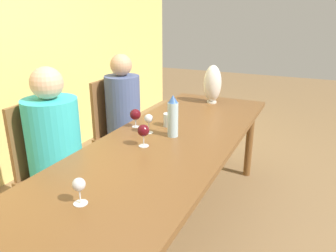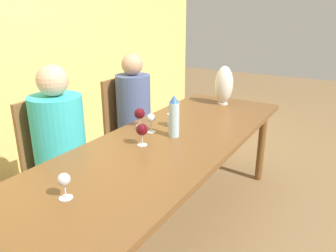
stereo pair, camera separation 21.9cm
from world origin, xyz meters
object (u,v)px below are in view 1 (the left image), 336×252
(water_bottle, at_px, (172,116))
(wine_glass_3, at_px, (79,186))
(water_tumbler, at_px, (169,120))
(vase, at_px, (213,84))
(person_near, at_px, (56,150))
(chair_near, at_px, (49,167))
(person_far, at_px, (125,115))
(wine_glass_1, at_px, (143,131))
(wine_glass_0, at_px, (135,115))
(chair_far, at_px, (117,129))
(wine_glass_2, at_px, (149,119))

(water_bottle, bearing_deg, wine_glass_3, 178.44)
(water_tumbler, relative_size, vase, 0.28)
(water_tumbler, distance_m, vase, 0.81)
(person_near, bearing_deg, wine_glass_3, -129.99)
(water_bottle, distance_m, chair_near, 0.98)
(chair_near, relative_size, person_far, 0.80)
(vase, relative_size, wine_glass_1, 2.45)
(chair_near, xyz_separation_m, person_far, (0.90, -0.09, 0.15))
(chair_near, bearing_deg, wine_glass_0, -48.67)
(water_tumbler, bearing_deg, water_bottle, -148.74)
(water_tumbler, bearing_deg, wine_glass_1, -177.54)
(chair_far, xyz_separation_m, person_near, (-0.90, -0.09, 0.15))
(water_tumbler, relative_size, chair_far, 0.10)
(wine_glass_3, bearing_deg, water_bottle, -1.56)
(wine_glass_0, height_order, chair_near, chair_near)
(water_tumbler, xyz_separation_m, person_near, (-0.55, 0.61, -0.15))
(wine_glass_0, distance_m, person_near, 0.61)
(wine_glass_1, distance_m, person_near, 0.68)
(person_far, bearing_deg, wine_glass_1, -140.62)
(water_bottle, relative_size, wine_glass_0, 2.12)
(water_bottle, height_order, person_near, person_near)
(chair_near, distance_m, person_near, 0.17)
(water_bottle, xyz_separation_m, wine_glass_1, (-0.24, 0.09, -0.04))
(water_tumbler, xyz_separation_m, person_far, (0.35, 0.62, -0.14))
(water_bottle, bearing_deg, person_far, 53.97)
(water_tumbler, distance_m, wine_glass_2, 0.21)
(wine_glass_1, distance_m, wine_glass_3, 0.72)
(wine_glass_3, bearing_deg, wine_glass_2, 9.22)
(wine_glass_2, bearing_deg, wine_glass_1, -159.59)
(chair_near, bearing_deg, water_tumbler, -51.98)
(wine_glass_2, xyz_separation_m, person_far, (0.54, 0.55, -0.20))
(vase, bearing_deg, chair_near, 149.33)
(wine_glass_0, xyz_separation_m, wine_glass_2, (-0.07, -0.15, 0.01))
(person_near, bearing_deg, wine_glass_1, -78.75)
(chair_near, bearing_deg, person_near, -90.00)
(water_bottle, relative_size, person_far, 0.24)
(chair_far, bearing_deg, water_bottle, -122.90)
(water_tumbler, bearing_deg, wine_glass_0, 119.42)
(wine_glass_1, height_order, person_near, person_near)
(person_far, bearing_deg, wine_glass_3, -154.73)
(vase, distance_m, chair_near, 1.62)
(vase, height_order, wine_glass_2, vase)
(wine_glass_0, distance_m, wine_glass_3, 1.06)
(person_near, bearing_deg, chair_near, 90.00)
(person_far, bearing_deg, vase, -57.87)
(vase, distance_m, wine_glass_1, 1.22)
(wine_glass_1, distance_m, chair_far, 1.12)
(wine_glass_0, bearing_deg, water_bottle, -100.26)
(wine_glass_0, xyz_separation_m, chair_far, (0.47, 0.49, -0.34))
(water_tumbler, xyz_separation_m, wine_glass_3, (-1.14, -0.08, 0.04))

